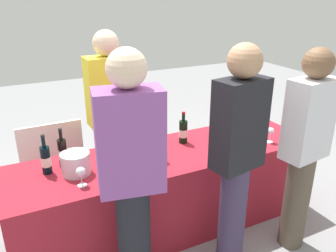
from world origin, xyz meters
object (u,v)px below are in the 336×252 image
Objects in this scene: wine_bottle_6 at (227,125)px; wine_glass_0 at (81,173)px; wine_bottle_1 at (63,153)px; ice_bucket at (76,163)px; wine_bottle_4 at (183,132)px; wine_bottle_5 at (213,125)px; server_pouring at (110,115)px; guest_2 at (305,146)px; wine_glass_1 at (162,151)px; menu_board at (54,164)px; guest_0 at (131,176)px; wine_bottle_0 at (46,160)px; wine_glass_2 at (271,132)px; wine_bottle_2 at (112,144)px; wine_bottle_3 at (156,135)px; guest_1 at (237,154)px.

wine_glass_0 is at bearing -168.71° from wine_bottle_6.
ice_bucket is at bearing -68.48° from wine_bottle_1.
wine_bottle_4 is at bearing 7.89° from ice_bucket.
wine_glass_0 is at bearing -91.34° from ice_bucket.
wine_glass_0 is (-1.32, -0.33, -0.02)m from wine_bottle_5.
server_pouring is (-0.98, 0.50, 0.09)m from wine_bottle_6.
guest_2 reaches higher than wine_glass_0.
wine_bottle_1 reaches higher than wine_bottle_6.
wine_bottle_1 reaches higher than wine_glass_1.
wine_bottle_6 is 1.73m from menu_board.
wine_glass_1 is 0.75m from server_pouring.
guest_0 is (0.23, -0.39, 0.12)m from wine_glass_0.
guest_0 is (-1.08, -0.72, 0.10)m from wine_bottle_5.
server_pouring reaches higher than wine_glass_0.
wine_bottle_0 is 0.82m from guest_0.
wine_bottle_6 is 0.40m from wine_glass_2.
menu_board is (-1.68, 1.52, -0.49)m from guest_2.
ice_bucket is (-1.00, -0.14, -0.02)m from wine_bottle_4.
guest_0 reaches higher than wine_glass_2.
wine_bottle_1 reaches higher than wine_bottle_4.
wine_bottle_2 reaches higher than wine_glass_2.
wine_bottle_0 is 0.98× the size of wine_bottle_5.
wine_bottle_6 is (0.71, -0.07, 0.00)m from wine_bottle_3.
wine_bottle_3 is 1.04m from wine_glass_2.
guest_2 reaches higher than wine_bottle_1.
wine_bottle_3 is at bearing 120.69° from server_pouring.
wine_bottle_1 is at bearing 145.42° from guest_2.
wine_glass_2 is at bearing -14.04° from wine_bottle_2.
wine_bottle_1 is at bearing 99.30° from wine_glass_0.
wine_bottle_5 is 0.97m from server_pouring.
server_pouring reaches higher than wine_bottle_2.
server_pouring is 0.98× the size of guest_0.
wine_bottle_6 is 1.10m from server_pouring.
wine_bottle_6 is 0.86m from guest_1.
wine_bottle_4 is at bearing 137.47° from server_pouring.
server_pouring is 0.99× the size of guest_1.
wine_bottle_6 is 1.48m from wine_glass_0.
guest_2 is at bearing -31.09° from wine_glass_1.
guest_0 is at bearing 167.32° from guest_1.
wine_bottle_2 is (0.40, -0.02, 0.00)m from wine_bottle_1.
server_pouring is at bearing 89.88° from guest_0.
wine_bottle_5 is 0.70m from wine_glass_1.
wine_bottle_2 is at bearing 177.63° from wine_bottle_6.
guest_1 is at bearing -23.45° from wine_glass_0.
wine_bottle_0 is at bearing -176.06° from wine_bottle_2.
server_pouring is (0.47, 0.79, 0.10)m from wine_glass_0.
wine_glass_1 is 0.63m from guest_1.
wine_bottle_0 reaches higher than menu_board.
wine_bottle_6 is at bearing 3.66° from ice_bucket.
wine_glass_2 is 2.10m from menu_board.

